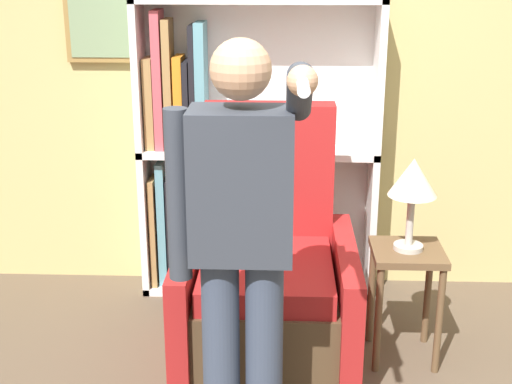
% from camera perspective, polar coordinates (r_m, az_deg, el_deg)
% --- Properties ---
extents(wall_back, '(8.00, 0.11, 2.80)m').
position_cam_1_polar(wall_back, '(4.29, 3.16, 10.42)').
color(wall_back, tan).
rests_on(wall_back, ground_plane).
extents(bookcase, '(1.41, 0.28, 1.78)m').
position_cam_1_polar(bookcase, '(4.26, -2.48, 2.98)').
color(bookcase, white).
rests_on(bookcase, ground_plane).
extents(armchair, '(0.88, 0.93, 1.28)m').
position_cam_1_polar(armchair, '(3.66, 0.90, -7.65)').
color(armchair, '#4C3823').
rests_on(armchair, ground_plane).
extents(person_standing, '(0.53, 0.78, 1.73)m').
position_cam_1_polar(person_standing, '(2.69, -1.21, -3.66)').
color(person_standing, '#384256').
rests_on(person_standing, ground_plane).
extents(side_table, '(0.35, 0.35, 0.60)m').
position_cam_1_polar(side_table, '(3.70, 11.92, -6.45)').
color(side_table, brown).
rests_on(side_table, ground_plane).
extents(table_lamp, '(0.24, 0.24, 0.47)m').
position_cam_1_polar(table_lamp, '(3.52, 12.44, 0.79)').
color(table_lamp, '#B7B2A8').
rests_on(table_lamp, side_table).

